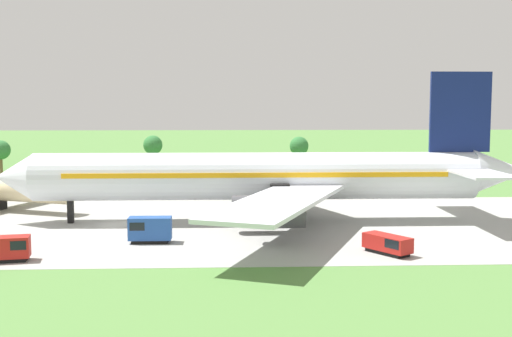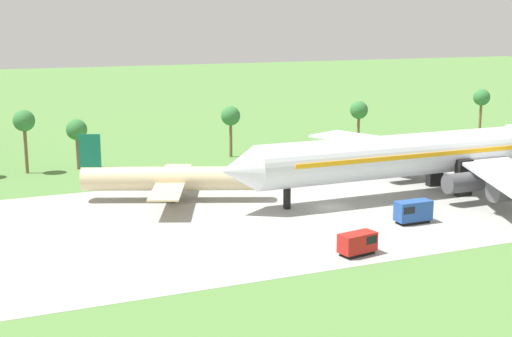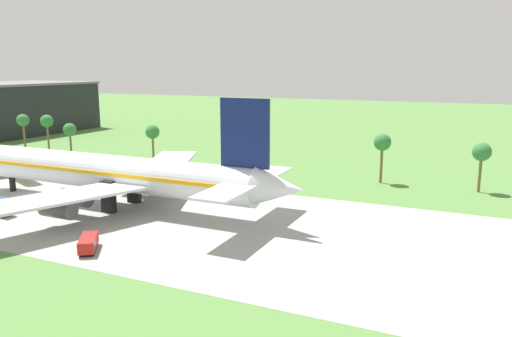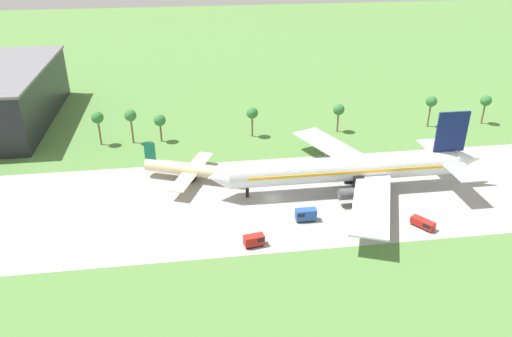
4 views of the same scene
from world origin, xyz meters
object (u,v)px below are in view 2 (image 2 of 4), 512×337
Objects in this scene: jet_airliner at (444,152)px; baggage_tug at (412,211)px; fuel_truck at (358,243)px; regional_aircraft at (171,179)px.

jet_airliner is 19.42m from baggage_tug.
jet_airliner reaches higher than baggage_tug.
jet_airliner is 34.07m from fuel_truck.
baggage_tug is 1.04× the size of fuel_truck.
regional_aircraft reaches higher than fuel_truck.
jet_airliner reaches higher than fuel_truck.
jet_airliner is at bearing 37.26° from fuel_truck.
fuel_truck is (12.23, -30.94, -1.83)m from regional_aircraft.
fuel_truck is (-12.68, -7.94, -0.21)m from baggage_tug.
regional_aircraft is at bearing 137.28° from baggage_tug.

